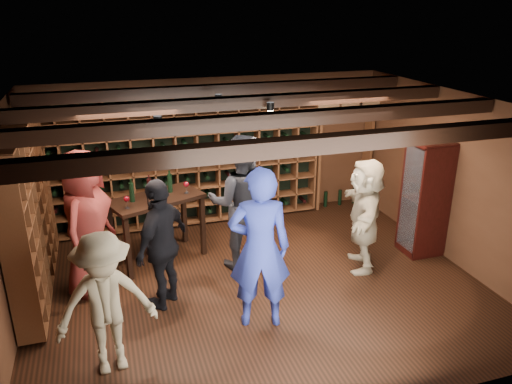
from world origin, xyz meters
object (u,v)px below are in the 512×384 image
object	(u,v)px
guest_red_floral	(87,224)
guest_khaki	(106,304)
man_grey_suit	(241,203)
guest_beige	(365,214)
guest_woman_black	(162,244)
tasting_table	(156,206)
display_cabinet	(425,200)
man_blue_shirt	(260,249)

from	to	relation	value
guest_red_floral	guest_khaki	world-z (taller)	guest_red_floral
man_grey_suit	guest_beige	xyz separation A→B (m)	(1.66, -0.56, -0.16)
guest_red_floral	guest_woman_black	size ratio (longest dim) A/B	1.16
guest_beige	tasting_table	distance (m)	3.02
display_cabinet	man_grey_suit	world-z (taller)	man_grey_suit
guest_khaki	tasting_table	distance (m)	2.41
guest_red_floral	man_blue_shirt	bearing A→B (deg)	-99.84
display_cabinet	tasting_table	bearing A→B (deg)	166.12
display_cabinet	guest_woman_black	size ratio (longest dim) A/B	1.03
guest_woman_black	tasting_table	distance (m)	1.22
guest_red_floral	guest_woman_black	world-z (taller)	guest_red_floral
display_cabinet	man_grey_suit	bearing A→B (deg)	171.45
guest_red_floral	guest_beige	size ratio (longest dim) A/B	1.19
guest_red_floral	tasting_table	world-z (taller)	guest_red_floral
display_cabinet	man_grey_suit	xyz separation A→B (m)	(-2.76, 0.42, 0.14)
display_cabinet	guest_red_floral	world-z (taller)	guest_red_floral
display_cabinet	man_blue_shirt	bearing A→B (deg)	-161.13
man_blue_shirt	guest_red_floral	size ratio (longest dim) A/B	1.01
man_grey_suit	guest_woman_black	distance (m)	1.40
guest_khaki	guest_beige	xyz separation A→B (m)	(3.59, 1.17, 0.04)
guest_woman_black	guest_beige	size ratio (longest dim) A/B	1.03
display_cabinet	guest_red_floral	distance (m)	4.86
guest_red_floral	tasting_table	size ratio (longest dim) A/B	1.33
guest_khaki	tasting_table	xyz separation A→B (m)	(0.79, 2.28, 0.08)
guest_khaki	man_blue_shirt	bearing A→B (deg)	2.95
display_cabinet	guest_woman_black	xyz separation A→B (m)	(-3.98, -0.26, -0.00)
man_blue_shirt	guest_woman_black	bearing A→B (deg)	-22.63
guest_woman_black	display_cabinet	bearing A→B (deg)	134.42
man_grey_suit	tasting_table	xyz separation A→B (m)	(-1.14, 0.55, -0.12)
guest_khaki	guest_beige	bearing A→B (deg)	10.92
guest_beige	guest_red_floral	bearing A→B (deg)	-74.20
display_cabinet	guest_red_floral	xyz separation A→B (m)	(-4.85, 0.33, 0.13)
guest_red_floral	guest_khaki	size ratio (longest dim) A/B	1.25
man_blue_shirt	man_grey_suit	bearing A→B (deg)	-83.95
display_cabinet	guest_woman_black	bearing A→B (deg)	-176.30
man_blue_shirt	guest_khaki	xyz separation A→B (m)	(-1.74, -0.31, -0.21)
guest_khaki	guest_beige	world-z (taller)	guest_beige
man_grey_suit	guest_khaki	xyz separation A→B (m)	(-1.93, -1.73, -0.20)
display_cabinet	man_blue_shirt	size ratio (longest dim) A/B	0.88
man_grey_suit	guest_red_floral	bearing A→B (deg)	19.11
man_blue_shirt	tasting_table	xyz separation A→B (m)	(-0.96, 1.97, -0.12)
guest_red_floral	guest_khaki	bearing A→B (deg)	-149.02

